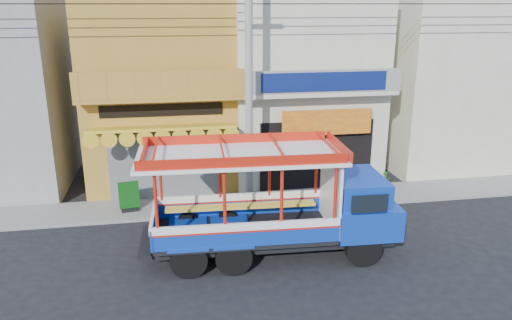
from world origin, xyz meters
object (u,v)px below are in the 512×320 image
Objects in this scene: green_sign at (129,199)px; potted_plant_c at (386,180)px; songthaew_truck at (290,202)px; potted_plant_a at (356,184)px; utility_pole at (253,74)px.

potted_plant_c is at bearing 1.77° from green_sign.
songthaew_truck reaches higher than green_sign.
utility_pole is at bearing 138.10° from potted_plant_a.
songthaew_truck is 8.58× the size of potted_plant_c.
potted_plant_c is at bearing -41.95° from potted_plant_a.
songthaew_truck is 8.68× the size of potted_plant_a.
songthaew_truck is (0.51, -3.43, -3.34)m from utility_pole.
green_sign is at bearing 141.67° from songthaew_truck.
utility_pole is 31.93× the size of potted_plant_a.
potted_plant_a is at bearing 0.74° from green_sign.
utility_pole is 3.68× the size of songthaew_truck.
songthaew_truck is 6.64m from potted_plant_c.
potted_plant_a is 1.34m from potted_plant_c.
green_sign reaches higher than potted_plant_a.
songthaew_truck is at bearing -81.51° from utility_pole.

